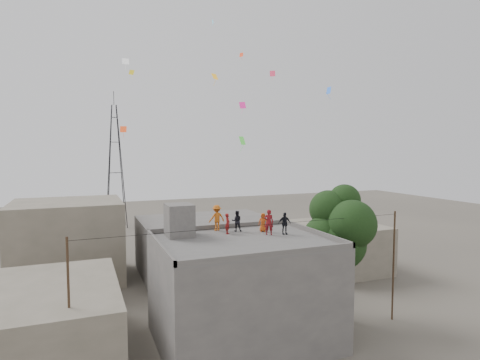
{
  "coord_description": "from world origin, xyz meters",
  "views": [
    {
      "loc": [
        -8.83,
        -21.62,
        11.44
      ],
      "look_at": [
        0.06,
        0.61,
        9.65
      ],
      "focal_mm": 30.0,
      "sensor_mm": 36.0,
      "label": 1
    }
  ],
  "objects_px": {
    "stair_head_box": "(179,220)",
    "tree": "(341,229)",
    "transmission_tower": "(115,166)",
    "person_red_adult": "(269,222)",
    "person_dark_adult": "(284,223)"
  },
  "relations": [
    {
      "from": "tree",
      "to": "person_dark_adult",
      "type": "height_order",
      "value": "tree"
    },
    {
      "from": "transmission_tower",
      "to": "person_dark_adult",
      "type": "height_order",
      "value": "transmission_tower"
    },
    {
      "from": "stair_head_box",
      "to": "person_red_adult",
      "type": "relative_size",
      "value": 1.24
    },
    {
      "from": "transmission_tower",
      "to": "person_red_adult",
      "type": "bearing_deg",
      "value": -81.13
    },
    {
      "from": "person_red_adult",
      "to": "person_dark_adult",
      "type": "bearing_deg",
      "value": -160.3
    },
    {
      "from": "stair_head_box",
      "to": "person_red_adult",
      "type": "bearing_deg",
      "value": -18.28
    },
    {
      "from": "stair_head_box",
      "to": "tree",
      "type": "distance_m",
      "value": 10.8
    },
    {
      "from": "tree",
      "to": "person_dark_adult",
      "type": "xyz_separation_m",
      "value": [
        -4.26,
        0.04,
        0.7
      ]
    },
    {
      "from": "stair_head_box",
      "to": "transmission_tower",
      "type": "height_order",
      "value": "transmission_tower"
    },
    {
      "from": "tree",
      "to": "transmission_tower",
      "type": "height_order",
      "value": "transmission_tower"
    },
    {
      "from": "tree",
      "to": "transmission_tower",
      "type": "bearing_deg",
      "value": 106.09
    },
    {
      "from": "transmission_tower",
      "to": "person_red_adult",
      "type": "relative_size",
      "value": 12.42
    },
    {
      "from": "transmission_tower",
      "to": "person_dark_adult",
      "type": "bearing_deg",
      "value": -79.77
    },
    {
      "from": "tree",
      "to": "transmission_tower",
      "type": "xyz_separation_m",
      "value": [
        -11.37,
        39.4,
        2.97
      ]
    },
    {
      "from": "stair_head_box",
      "to": "transmission_tower",
      "type": "relative_size",
      "value": 0.1
    }
  ]
}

